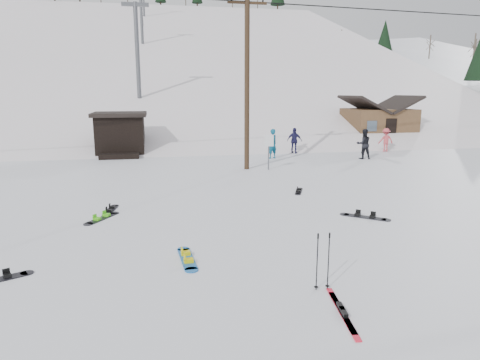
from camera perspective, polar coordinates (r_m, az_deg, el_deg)
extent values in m
plane|color=white|center=(9.45, 6.71, -13.98)|extent=(200.00, 200.00, 0.00)
cube|color=white|center=(65.16, -8.34, -2.67)|extent=(60.00, 85.24, 65.97)
cube|color=white|center=(72.49, 23.43, -1.25)|extent=(45.66, 93.98, 54.59)
cylinder|color=#3A2819|center=(22.58, 0.94, 12.79)|extent=(0.26, 0.26, 9.00)
cube|color=#3A2819|center=(22.98, 0.97, 22.56)|extent=(2.00, 0.12, 0.12)
cylinder|color=black|center=(23.01, 0.97, 22.86)|extent=(0.08, 0.08, 0.12)
cylinder|color=#595B60|center=(22.67, 3.84, 3.64)|extent=(0.07, 0.07, 1.80)
cube|color=white|center=(22.55, 3.89, 5.26)|extent=(0.50, 0.04, 0.60)
cube|color=black|center=(29.32, -15.61, 5.76)|extent=(3.00, 3.00, 2.50)
cube|color=black|center=(29.22, -15.76, 8.44)|extent=(3.40, 3.40, 0.25)
cube|color=black|center=(27.67, -15.76, 3.12)|extent=(2.40, 1.20, 0.30)
cylinder|color=#595B60|center=(38.24, -13.52, 16.18)|extent=(0.36, 0.36, 8.00)
cube|color=#595B60|center=(38.74, -13.81, 21.78)|extent=(2.20, 0.30, 0.30)
cylinder|color=#595B60|center=(58.90, -13.03, 20.90)|extent=(0.36, 0.36, 8.00)
cube|color=brown|center=(36.73, 17.90, 6.91)|extent=(5.00, 4.00, 2.70)
cube|color=black|center=(36.01, 16.16, 9.64)|extent=(2.69, 4.40, 1.43)
cube|color=black|center=(37.31, 19.91, 9.47)|extent=(2.69, 4.40, 1.43)
cube|color=black|center=(35.00, 19.46, 6.19)|extent=(0.90, 0.06, 1.90)
cube|color=blue|center=(10.85, -7.06, -10.40)|extent=(0.42, 1.41, 0.03)
cylinder|color=blue|center=(11.49, -7.56, -9.13)|extent=(0.32, 0.32, 0.03)
cylinder|color=blue|center=(10.21, -6.49, -11.84)|extent=(0.32, 0.32, 0.03)
cube|color=yellow|center=(11.05, -7.25, -9.64)|extent=(0.24, 0.19, 0.09)
cube|color=yellow|center=(10.59, -6.87, -10.60)|extent=(0.24, 0.19, 0.09)
cube|color=red|center=(8.56, 13.64, -17.04)|extent=(0.36, 1.76, 0.03)
cube|color=black|center=(8.53, 13.66, -16.75)|extent=(0.13, 0.33, 0.08)
cube|color=red|center=(8.71, 13.29, -16.48)|extent=(0.36, 1.76, 0.03)
cube|color=black|center=(8.69, 13.31, -16.19)|extent=(0.13, 0.33, 0.08)
cylinder|color=black|center=(9.17, 10.24, -10.80)|extent=(0.02, 0.02, 1.20)
cylinder|color=black|center=(9.39, 10.11, -13.85)|extent=(0.09, 0.09, 0.01)
cylinder|color=black|center=(8.97, 10.37, -7.37)|extent=(0.04, 0.04, 0.11)
cylinder|color=black|center=(9.26, 11.71, -10.63)|extent=(0.02, 0.02, 1.20)
cylinder|color=black|center=(9.48, 11.57, -13.66)|extent=(0.09, 0.09, 0.01)
cylinder|color=black|center=(9.06, 11.86, -7.23)|extent=(0.04, 0.04, 0.11)
cylinder|color=black|center=(11.13, -26.54, -11.04)|extent=(0.29, 0.29, 0.03)
cube|color=black|center=(11.05, -28.62, -11.10)|extent=(0.23, 0.25, 0.08)
cube|color=black|center=(15.63, -16.88, -3.88)|extent=(0.46, 1.24, 0.02)
cylinder|color=black|center=(16.20, -16.35, -3.31)|extent=(0.28, 0.28, 0.02)
cylinder|color=black|center=(15.07, -17.44, -4.50)|extent=(0.28, 0.28, 0.02)
cube|color=black|center=(15.82, -16.69, -3.49)|extent=(0.22, 0.18, 0.08)
cube|color=black|center=(15.41, -17.09, -3.91)|extent=(0.22, 0.18, 0.08)
cube|color=black|center=(14.73, -17.94, -4.89)|extent=(0.95, 1.27, 0.03)
cylinder|color=black|center=(15.22, -16.40, -4.27)|extent=(0.30, 0.30, 0.03)
cylinder|color=black|center=(14.26, -19.58, -5.56)|extent=(0.30, 0.30, 0.03)
cube|color=#4BCE18|center=(14.89, -17.38, -4.45)|extent=(0.27, 0.25, 0.09)
cube|color=#4BCE18|center=(14.54, -18.53, -4.92)|extent=(0.27, 0.25, 0.09)
cube|color=black|center=(14.76, 16.32, -4.76)|extent=(1.24, 1.10, 0.03)
cylinder|color=black|center=(14.64, 18.91, -5.06)|extent=(0.31, 0.31, 0.03)
cylinder|color=black|center=(14.90, 13.77, -4.47)|extent=(0.31, 0.31, 0.03)
cube|color=black|center=(14.70, 17.26, -4.65)|extent=(0.27, 0.28, 0.09)
cube|color=black|center=(14.79, 15.40, -4.44)|extent=(0.27, 0.28, 0.09)
cube|color=black|center=(17.93, 7.84, -1.50)|extent=(0.64, 1.08, 0.02)
cylinder|color=black|center=(18.45, 7.97, -1.13)|extent=(0.25, 0.25, 0.02)
cylinder|color=black|center=(17.41, 7.71, -1.90)|extent=(0.25, 0.25, 0.02)
cube|color=black|center=(18.11, 7.89, -1.22)|extent=(0.21, 0.19, 0.07)
cube|color=black|center=(17.73, 7.80, -1.50)|extent=(0.21, 0.19, 0.07)
imported|color=#0A4F6D|center=(26.52, 4.31, 4.84)|extent=(0.79, 0.67, 1.83)
imported|color=black|center=(27.33, 16.17, 4.63)|extent=(0.95, 0.77, 1.84)
imported|color=#C8464D|center=(31.23, 18.86, 5.08)|extent=(1.08, 0.68, 1.60)
imported|color=#1D1B44|center=(28.90, 7.28, 5.23)|extent=(1.07, 0.88, 1.71)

